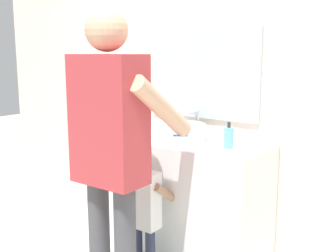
# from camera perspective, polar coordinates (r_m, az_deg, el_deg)

# --- Properties ---
(back_wall) EXTENTS (4.40, 0.10, 2.70)m
(back_wall) POSITION_cam_1_polar(r_m,az_deg,el_deg) (3.03, 5.23, 7.79)
(back_wall) COLOR beige
(back_wall) RESTS_ON ground
(vanity_cabinet) EXTENTS (1.18, 0.54, 0.89)m
(vanity_cabinet) POSITION_cam_1_polar(r_m,az_deg,el_deg) (2.94, 1.73, -10.34)
(vanity_cabinet) COLOR white
(vanity_cabinet) RESTS_ON ground
(sink_basin) EXTENTS (0.36, 0.36, 0.11)m
(sink_basin) POSITION_cam_1_polar(r_m,az_deg,el_deg) (2.79, 1.56, -0.81)
(sink_basin) COLOR silver
(sink_basin) RESTS_ON vanity_cabinet
(faucet) EXTENTS (0.18, 0.14, 0.18)m
(faucet) POSITION_cam_1_polar(r_m,az_deg,el_deg) (2.96, 3.90, 0.31)
(faucet) COLOR #B7BABF
(faucet) RESTS_ON vanity_cabinet
(toothbrush_cup) EXTENTS (0.07, 0.07, 0.21)m
(toothbrush_cup) POSITION_cam_1_polar(r_m,az_deg,el_deg) (3.08, -4.15, 0.11)
(toothbrush_cup) COLOR #D86666
(toothbrush_cup) RESTS_ON vanity_cabinet
(soap_bottle) EXTENTS (0.06, 0.06, 0.17)m
(soap_bottle) POSITION_cam_1_polar(r_m,az_deg,el_deg) (2.58, 8.33, -1.58)
(soap_bottle) COLOR #66B2D1
(soap_bottle) RESTS_ON vanity_cabinet
(child_toddler) EXTENTS (0.27, 0.27, 0.88)m
(child_toddler) POSITION_cam_1_polar(r_m,az_deg,el_deg) (2.61, -3.28, -11.10)
(child_toddler) COLOR #2D334C
(child_toddler) RESTS_ON ground
(adult_parent) EXTENTS (0.52, 0.55, 1.69)m
(adult_parent) POSITION_cam_1_polar(r_m,az_deg,el_deg) (2.23, -7.76, -1.79)
(adult_parent) COLOR #47474C
(adult_parent) RESTS_ON ground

